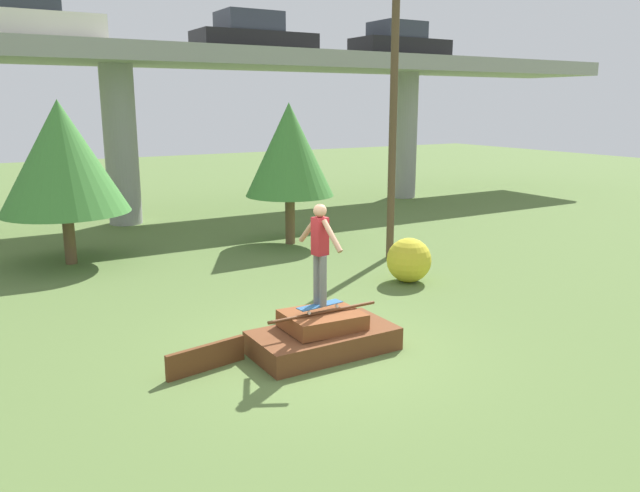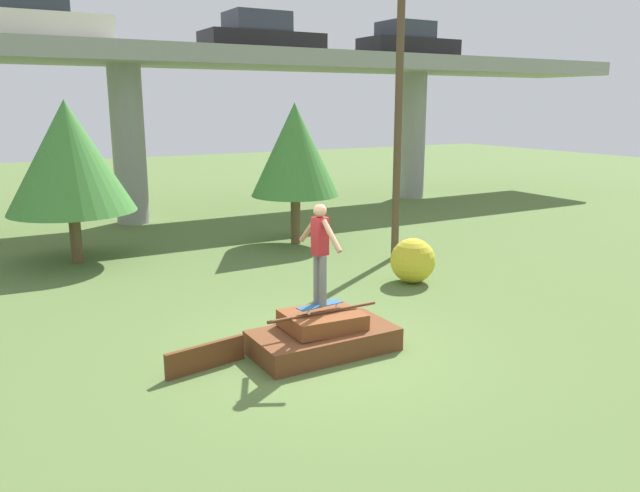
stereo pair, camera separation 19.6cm
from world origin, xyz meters
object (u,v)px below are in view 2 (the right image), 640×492
object	(u,v)px
skateboard	(320,305)
skater	(320,247)
car_on_overpass_left	(408,43)
tree_behind_left	(295,150)
car_on_overpass_far_right	(261,36)
car_on_overpass_right	(38,21)
utility_pole	(399,103)
tree_behind_right	(69,157)
bush_yellow_flowering	(413,261)

from	to	relation	value
skateboard	skater	distance (m)	1.00
car_on_overpass_left	tree_behind_left	distance (m)	10.61
car_on_overpass_left	car_on_overpass_far_right	bearing A→B (deg)	173.58
car_on_overpass_right	utility_pole	bearing A→B (deg)	-47.89
car_on_overpass_left	tree_behind_right	bearing A→B (deg)	-161.46
car_on_overpass_left	bush_yellow_flowering	distance (m)	14.43
car_on_overpass_right	tree_behind_left	world-z (taller)	car_on_overpass_right
tree_behind_left	skateboard	bearing A→B (deg)	-114.60
skater	car_on_overpass_left	world-z (taller)	car_on_overpass_left
bush_yellow_flowering	skateboard	bearing A→B (deg)	-147.32
car_on_overpass_right	utility_pole	distance (m)	11.36
tree_behind_left	tree_behind_right	distance (m)	6.08
car_on_overpass_right	tree_behind_right	size ratio (longest dim) A/B	0.97
tree_behind_left	car_on_overpass_far_right	bearing A→B (deg)	73.47
skater	tree_behind_right	world-z (taller)	tree_behind_right
skateboard	tree_behind_left	size ratio (longest dim) A/B	0.21
skateboard	car_on_overpass_far_right	world-z (taller)	car_on_overpass_far_right
car_on_overpass_left	skater	bearing A→B (deg)	-131.61
tree_behind_left	bush_yellow_flowering	world-z (taller)	tree_behind_left
skater	skateboard	bearing A→B (deg)	146.31
skater	car_on_overpass_far_right	world-z (taller)	car_on_overpass_far_right
bush_yellow_flowering	car_on_overpass_right	bearing A→B (deg)	121.64
car_on_overpass_right	tree_behind_right	distance (m)	5.87
car_on_overpass_far_right	tree_behind_left	distance (m)	7.58
skateboard	car_on_overpass_left	xyz separation A→B (m)	(11.64, 13.11, 5.71)
car_on_overpass_left	tree_behind_right	world-z (taller)	car_on_overpass_left
utility_pole	bush_yellow_flowering	world-z (taller)	utility_pole
skater	tree_behind_left	bearing A→B (deg)	65.40
skateboard	car_on_overpass_right	world-z (taller)	car_on_overpass_right
car_on_overpass_far_right	tree_behind_right	xyz separation A→B (m)	(-7.90, -5.49, -3.76)
skateboard	car_on_overpass_left	distance (m)	18.44
utility_pole	car_on_overpass_left	bearing A→B (deg)	51.73
skater	bush_yellow_flowering	distance (m)	4.80
utility_pole	skater	bearing A→B (deg)	-136.93
skateboard	tree_behind_right	xyz separation A→B (m)	(-2.59, 8.33, 1.96)
skater	tree_behind_right	size ratio (longest dim) A/B	0.41
skateboard	bush_yellow_flowering	world-z (taller)	bush_yellow_flowering
car_on_overpass_far_right	bush_yellow_flowering	xyz separation A→B (m)	(-1.42, -11.32, -6.00)
skateboard	bush_yellow_flowering	bearing A→B (deg)	32.68
tree_behind_right	car_on_overpass_right	bearing A→B (deg)	88.78
tree_behind_right	car_on_overpass_far_right	bearing A→B (deg)	34.77
skateboard	utility_pole	size ratio (longest dim) A/B	0.11
skater	tree_behind_right	bearing A→B (deg)	107.26
skateboard	car_on_overpass_left	world-z (taller)	car_on_overpass_left
car_on_overpass_left	utility_pole	size ratio (longest dim) A/B	0.52
utility_pole	skateboard	bearing A→B (deg)	-136.93
car_on_overpass_left	bush_yellow_flowering	world-z (taller)	car_on_overpass_left
tree_behind_left	bush_yellow_flowering	bearing A→B (deg)	-84.80
skater	utility_pole	distance (m)	7.15
skater	utility_pole	world-z (taller)	utility_pole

